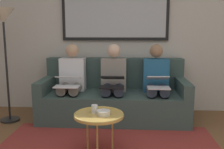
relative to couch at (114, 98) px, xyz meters
The scene contains 13 objects.
wall_rear 1.10m from the couch, 90.00° to the right, with size 6.00×0.12×2.60m, color beige.
couch is the anchor object (origin of this frame).
framed_mirror 1.30m from the couch, 90.00° to the right, with size 1.73×0.05×0.74m.
coffee_table 1.23m from the couch, 85.65° to the left, with size 0.54×0.54×0.46m.
cup 1.20m from the couch, 82.98° to the left, with size 0.07×0.07×0.09m, color silver.
bowl 1.25m from the couch, 88.16° to the left, with size 0.15×0.15×0.05m, color beige.
person_left 0.71m from the couch, behind, with size 0.38×0.58×1.14m.
laptop_silver 0.78m from the couch, 154.57° to the left, with size 0.31×0.37×0.16m.
person_middle 0.31m from the couch, 90.00° to the left, with size 0.38×0.58×1.14m.
laptop_black 0.44m from the couch, 90.00° to the left, with size 0.34×0.36×0.16m.
person_right 0.71m from the couch, ahead, with size 0.38×0.58×1.14m.
laptop_white 0.78m from the couch, 26.30° to the left, with size 0.35×0.34×0.14m.
standing_lamp 1.90m from the couch, ahead, with size 0.32×0.32×1.66m.
Camera 1 is at (-0.22, 1.76, 1.35)m, focal length 41.31 mm.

